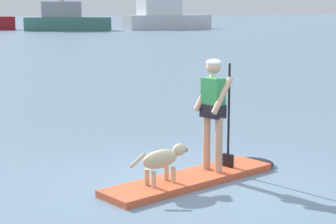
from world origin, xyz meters
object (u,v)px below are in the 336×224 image
Objects in this scene: person_paddler at (214,107)px; moored_boat_port at (67,20)px; dog at (163,159)px; moored_boat_far_port at (164,18)px; paddleboard at (201,176)px.

person_paddler is 60.95m from moored_boat_port.
moored_boat_far_port reaches higher than dog.
person_paddler is 1.20m from dog.
moored_boat_port reaches higher than dog.
person_paddler reaches higher than paddleboard.
dog is 0.08× the size of moored_boat_far_port.
paddleboard is at bearing -108.46° from moored_boat_far_port.
moored_boat_far_port is (21.34, 62.09, 0.92)m from dog.
moored_boat_port is at bearing 82.25° from paddleboard.
person_paddler is 0.14× the size of moored_boat_far_port.
moored_boat_far_port reaches higher than moored_boat_port.
paddleboard is 1.08m from person_paddler.
moored_boat_far_port is (12.39, 1.30, 0.13)m from moored_boat_port.
paddleboard is 0.86m from dog.
moored_boat_far_port is (20.63, 61.81, 1.32)m from paddleboard.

